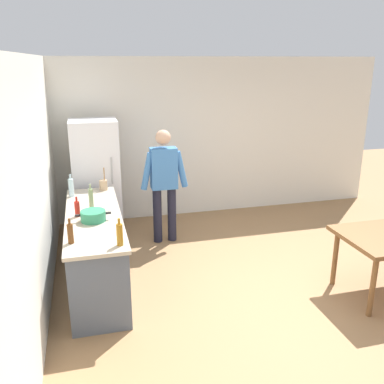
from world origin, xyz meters
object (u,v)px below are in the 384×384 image
(refrigerator, at_px, (96,179))
(person, at_px, (164,179))
(cooking_pot, at_px, (93,216))
(bottle_vinegar_tall, at_px, (91,199))
(bottle_beer_brown, at_px, (70,233))
(bottle_oil_amber, at_px, (120,234))
(utensil_jar, at_px, (103,184))
(bottle_sauce_red, at_px, (77,209))
(bottle_water_clear, at_px, (71,187))

(refrigerator, relative_size, person, 1.06)
(person, distance_m, cooking_pot, 1.63)
(bottle_vinegar_tall, height_order, bottle_beer_brown, bottle_vinegar_tall)
(cooking_pot, relative_size, bottle_oil_amber, 1.43)
(person, relative_size, bottle_beer_brown, 6.54)
(person, height_order, cooking_pot, person)
(person, distance_m, utensil_jar, 0.88)
(person, bearing_deg, utensil_jar, -175.64)
(refrigerator, bearing_deg, bottle_sauce_red, -99.73)
(bottle_vinegar_tall, height_order, bottle_sauce_red, bottle_vinegar_tall)
(person, xyz_separation_m, bottle_water_clear, (-1.30, -0.26, 0.05))
(utensil_jar, height_order, bottle_water_clear, utensil_jar)
(cooking_pot, xyz_separation_m, bottle_water_clear, (-0.25, 0.99, 0.07))
(person, xyz_separation_m, cooking_pot, (-1.05, -1.25, -0.02))
(utensil_jar, relative_size, bottle_beer_brown, 1.23)
(utensil_jar, distance_m, bottle_oil_amber, 1.92)
(utensil_jar, xyz_separation_m, bottle_water_clear, (-0.43, -0.19, 0.05))
(refrigerator, height_order, cooking_pot, refrigerator)
(bottle_vinegar_tall, bearing_deg, person, 38.71)
(cooking_pot, height_order, utensil_jar, utensil_jar)
(bottle_water_clear, distance_m, bottle_sauce_red, 0.80)
(cooking_pot, xyz_separation_m, bottle_vinegar_tall, (-0.01, 0.40, 0.08))
(utensil_jar, bearing_deg, bottle_sauce_red, -109.65)
(refrigerator, height_order, bottle_vinegar_tall, refrigerator)
(bottle_sauce_red, bearing_deg, person, 40.67)
(bottle_oil_amber, bearing_deg, bottle_vinegar_tall, 101.92)
(bottle_water_clear, bearing_deg, bottle_oil_amber, -74.41)
(bottle_water_clear, distance_m, bottle_beer_brown, 1.55)
(utensil_jar, xyz_separation_m, bottle_beer_brown, (-0.42, -1.74, 0.03))
(person, height_order, bottle_oil_amber, person)
(bottle_sauce_red, bearing_deg, bottle_beer_brown, -94.78)
(person, bearing_deg, cooking_pot, -130.19)
(bottle_oil_amber, xyz_separation_m, bottle_sauce_red, (-0.40, 0.93, -0.02))
(bottle_water_clear, bearing_deg, bottle_beer_brown, -89.48)
(utensil_jar, height_order, bottle_vinegar_tall, same)
(cooking_pot, distance_m, bottle_vinegar_tall, 0.40)
(person, height_order, bottle_beer_brown, person)
(refrigerator, relative_size, bottle_beer_brown, 6.92)
(bottle_vinegar_tall, height_order, bottle_water_clear, bottle_vinegar_tall)
(bottle_vinegar_tall, xyz_separation_m, bottle_oil_amber, (0.24, -1.13, -0.02))
(bottle_sauce_red, distance_m, bottle_beer_brown, 0.76)
(cooking_pot, relative_size, bottle_beer_brown, 1.54)
(utensil_jar, distance_m, bottle_beer_brown, 1.79)
(utensil_jar, bearing_deg, cooking_pot, -98.67)
(bottle_beer_brown, bearing_deg, cooking_pot, 67.31)
(cooking_pot, bearing_deg, bottle_beer_brown, -112.69)
(bottle_vinegar_tall, distance_m, bottle_sauce_red, 0.26)
(person, xyz_separation_m, utensil_jar, (-0.87, -0.07, 0.00))
(bottle_oil_amber, xyz_separation_m, bottle_water_clear, (-0.48, 1.73, 0.01))
(cooking_pot, height_order, bottle_sauce_red, bottle_sauce_red)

